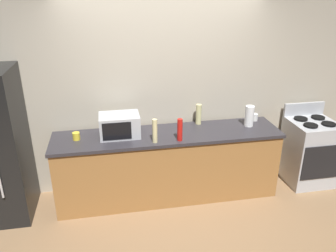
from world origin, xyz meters
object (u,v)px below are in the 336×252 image
bottle_vinegar (199,114)px  microwave (120,125)px  paper_towel_roll (249,116)px  bottle_hot_sauce (180,130)px  mug_white (255,117)px  mug_yellow (76,136)px  bottle_hand_soap (155,131)px  stove_range (309,151)px

bottle_vinegar → microwave: bearing=-169.9°
paper_towel_roll → microwave: bearing=-179.9°
microwave → bottle_hot_sauce: same height
bottle_vinegar → bottle_hot_sauce: 0.58m
mug_white → mug_yellow: bearing=-175.6°
microwave → bottle_hot_sauce: size_ratio=1.77×
bottle_hand_soap → mug_yellow: (-0.91, 0.24, -0.10)m
stove_range → paper_towel_roll: bearing=176.9°
stove_range → bottle_hot_sauce: bottle_hot_sauce is taller
bottle_vinegar → mug_yellow: bearing=-172.4°
bottle_vinegar → mug_white: (0.78, -0.03, -0.09)m
paper_towel_roll → bottle_vinegar: (-0.63, 0.18, -0.00)m
bottle_vinegar → mug_yellow: size_ratio=2.97×
bottle_hand_soap → paper_towel_roll: bearing=11.9°
mug_yellow → stove_range: bearing=-0.5°
mug_white → bottle_hand_soap: bearing=-163.4°
bottle_hot_sauce → mug_white: bearing=20.7°
bottle_hot_sauce → bottle_hand_soap: bearing=179.7°
paper_towel_roll → bottle_hot_sauce: same height
paper_towel_roll → mug_yellow: bearing=-179.4°
microwave → bottle_hand_soap: bottle_hand_soap is taller
bottle_vinegar → stove_range: bearing=-8.6°
microwave → mug_white: microwave is taller
paper_towel_roll → mug_white: 0.23m
bottle_hand_soap → bottle_hot_sauce: (0.30, -0.00, -0.01)m
paper_towel_roll → bottle_hand_soap: 1.31m
paper_towel_roll → mug_white: bearing=46.1°
paper_towel_roll → bottle_hot_sauce: (-0.98, -0.27, 0.00)m
paper_towel_roll → stove_range: bearing=-3.1°
paper_towel_roll → bottle_hand_soap: (-1.28, -0.27, 0.01)m
bottle_hand_soap → mug_yellow: bottle_hand_soap is taller
microwave → paper_towel_roll: bearing=0.1°
stove_range → bottle_hand_soap: 2.28m
bottle_vinegar → bottle_hand_soap: size_ratio=0.93×
stove_range → bottle_hot_sauce: 2.00m
paper_towel_roll → bottle_vinegar: 0.65m
microwave → mug_white: size_ratio=5.03×
bottle_vinegar → mug_yellow: bottle_vinegar is taller
bottle_hand_soap → bottle_hot_sauce: bottle_hand_soap is taller
microwave → bottle_hand_soap: bearing=-34.3°
microwave → paper_towel_roll: same height
microwave → bottle_vinegar: bearing=10.1°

